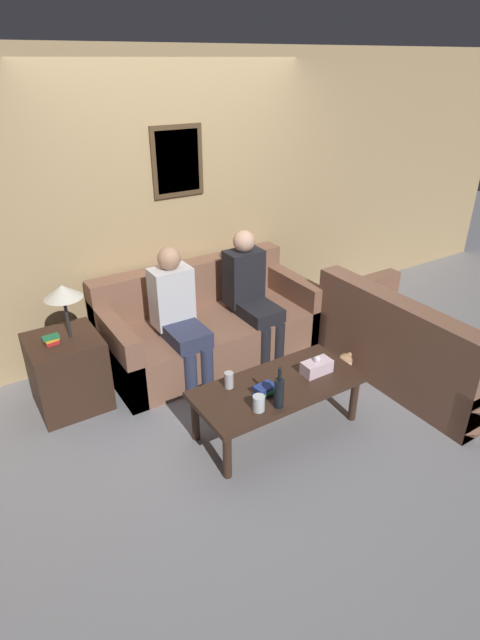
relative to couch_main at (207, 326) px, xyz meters
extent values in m
plane|color=gray|center=(0.00, -0.55, -0.28)|extent=(16.00, 16.00, 0.00)
cube|color=tan|center=(0.00, 0.49, 1.02)|extent=(9.00, 0.06, 2.60)
cube|color=#4C3823|center=(0.00, 0.45, 1.42)|extent=(0.48, 0.02, 0.60)
cube|color=silver|center=(0.00, 0.44, 1.42)|extent=(0.40, 0.01, 0.52)
cube|color=brown|center=(0.00, -0.06, -0.08)|extent=(1.93, 0.93, 0.40)
cube|color=brown|center=(0.00, 0.31, 0.33)|extent=(1.93, 0.20, 0.41)
cube|color=brown|center=(-0.90, -0.06, 0.03)|extent=(0.14, 0.93, 0.63)
cube|color=brown|center=(0.90, -0.06, 0.03)|extent=(0.14, 0.93, 0.63)
cube|color=brown|center=(1.38, -1.30, -0.08)|extent=(0.93, 1.65, 0.40)
cube|color=brown|center=(1.02, -1.30, 0.33)|extent=(0.20, 1.65, 0.41)
cube|color=brown|center=(1.38, -0.54, 0.03)|extent=(0.93, 0.14, 0.63)
cube|color=#382319|center=(-0.10, -1.24, 0.10)|extent=(1.25, 0.57, 0.04)
cylinder|color=#382319|center=(-0.67, -1.46, -0.10)|extent=(0.06, 0.06, 0.36)
cylinder|color=#382319|center=(0.46, -1.46, -0.10)|extent=(0.06, 0.06, 0.36)
cylinder|color=#382319|center=(-0.67, -1.02, -0.10)|extent=(0.06, 0.06, 0.36)
cylinder|color=#382319|center=(0.46, -1.02, -0.10)|extent=(0.06, 0.06, 0.36)
cube|color=#382319|center=(-1.31, -0.10, 0.02)|extent=(0.54, 0.54, 0.60)
cylinder|color=#262628|center=(-1.24, -0.10, 0.49)|extent=(0.02, 0.02, 0.35)
cone|color=beige|center=(-1.24, -0.10, 0.70)|extent=(0.28, 0.28, 0.10)
cube|color=red|center=(-1.39, -0.13, 0.33)|extent=(0.10, 0.09, 0.03)
cube|color=gold|center=(-1.39, -0.13, 0.35)|extent=(0.11, 0.09, 0.02)
cube|color=#237547|center=(-1.39, -0.13, 0.37)|extent=(0.12, 0.07, 0.02)
cylinder|color=black|center=(-0.25, -1.45, 0.23)|extent=(0.07, 0.07, 0.21)
cylinder|color=black|center=(-0.25, -1.45, 0.38)|extent=(0.03, 0.03, 0.09)
cylinder|color=silver|center=(-0.39, -1.41, 0.18)|extent=(0.08, 0.08, 0.11)
cube|color=navy|center=(-0.25, -1.28, 0.13)|extent=(0.17, 0.09, 0.02)
cube|color=#237547|center=(-0.25, -1.28, 0.15)|extent=(0.14, 0.13, 0.02)
cube|color=navy|center=(-0.25, -1.28, 0.18)|extent=(0.16, 0.11, 0.03)
cylinder|color=#BCBCC1|center=(-0.42, -1.08, 0.18)|extent=(0.07, 0.07, 0.12)
cube|color=silver|center=(0.23, -1.27, 0.17)|extent=(0.23, 0.12, 0.10)
sphere|color=white|center=(0.23, -1.27, 0.24)|extent=(0.05, 0.05, 0.05)
cube|color=#2D334C|center=(-0.37, -0.30, 0.17)|extent=(0.31, 0.44, 0.14)
cylinder|color=#2D334C|center=(-0.45, -0.52, -0.08)|extent=(0.11, 0.11, 0.40)
cylinder|color=#2D334C|center=(-0.30, -0.52, -0.08)|extent=(0.11, 0.11, 0.40)
cube|color=silver|center=(-0.37, -0.08, 0.43)|extent=(0.34, 0.22, 0.51)
sphere|color=tan|center=(-0.37, -0.08, 0.77)|extent=(0.19, 0.19, 0.19)
cube|color=black|center=(0.37, -0.27, 0.17)|extent=(0.31, 0.46, 0.14)
cylinder|color=black|center=(0.30, -0.50, -0.08)|extent=(0.11, 0.11, 0.40)
cylinder|color=black|center=(0.45, -0.50, -0.08)|extent=(0.11, 0.11, 0.40)
cube|color=black|center=(0.37, -0.04, 0.43)|extent=(0.34, 0.22, 0.51)
sphere|color=tan|center=(0.37, -0.04, 0.77)|extent=(0.20, 0.20, 0.20)
sphere|color=#A87A51|center=(0.73, -1.07, -0.19)|extent=(0.19, 0.19, 0.19)
sphere|color=#A87A51|center=(0.73, -1.07, -0.05)|extent=(0.12, 0.12, 0.12)
sphere|color=#A87A51|center=(0.69, -1.07, 0.00)|extent=(0.04, 0.04, 0.04)
sphere|color=#A87A51|center=(0.77, -1.07, 0.00)|extent=(0.04, 0.04, 0.04)
sphere|color=tan|center=(0.73, -1.12, -0.05)|extent=(0.05, 0.05, 0.05)
camera|label=1|loc=(-1.92, -3.60, 2.21)|focal=28.00mm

